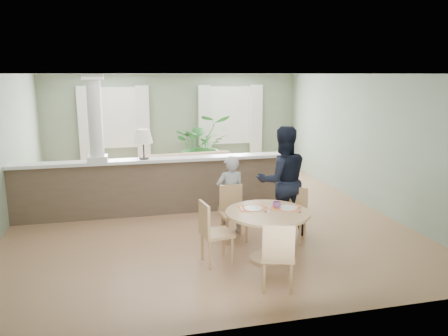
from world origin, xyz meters
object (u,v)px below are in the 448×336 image
object	(u,v)px
houseplant	(203,145)
sofa	(191,173)
chair_far_boy	(233,210)
chair_near	(278,253)
chair_side	(212,230)
chair_far_man	(294,212)
dining_table	(268,221)
man_person	(282,181)
child_person	(230,195)

from	to	relation	value
houseplant	sofa	bearing A→B (deg)	-111.37
houseplant	chair_far_boy	bearing A→B (deg)	-94.72
sofa	chair_near	distance (m)	5.07
houseplant	chair_side	world-z (taller)	houseplant
houseplant	chair_side	size ratio (longest dim) A/B	1.81
houseplant	chair_far_man	world-z (taller)	houseplant
chair_near	chair_side	xyz separation A→B (m)	(-0.63, 0.98, 0.01)
dining_table	chair_side	distance (m)	0.83
houseplant	chair_near	bearing A→B (deg)	-92.54
dining_table	sofa	bearing A→B (deg)	96.50
chair_near	man_person	distance (m)	2.14
sofa	chair_far_boy	xyz separation A→B (m)	(0.18, -3.18, 0.08)
chair_near	child_person	size ratio (longest dim) A/B	0.67
chair_near	man_person	xyz separation A→B (m)	(0.79, 1.94, 0.43)
chair_side	man_person	xyz separation A→B (m)	(1.42, 0.95, 0.42)
chair_far_man	child_person	bearing A→B (deg)	-171.84
sofa	man_person	xyz separation A→B (m)	(1.07, -3.12, 0.51)
chair_near	child_person	bearing A→B (deg)	-69.44
dining_table	chair_side	size ratio (longest dim) A/B	1.32
chair_far_man	sofa	bearing A→B (deg)	145.17
child_person	man_person	xyz separation A→B (m)	(0.87, -0.17, 0.25)
sofa	dining_table	bearing A→B (deg)	-88.77
sofa	child_person	distance (m)	2.97
chair_far_man	chair_near	xyz separation A→B (m)	(-0.88, -1.59, 0.02)
chair_far_man	man_person	world-z (taller)	man_person
dining_table	chair_near	xyz separation A→B (m)	(-0.19, -0.95, -0.09)
chair_far_man	chair_far_boy	bearing A→B (deg)	-160.02
chair_far_boy	chair_side	bearing A→B (deg)	-123.09
chair_near	chair_far_boy	bearing A→B (deg)	-68.64
chair_side	man_person	distance (m)	1.76
chair_far_boy	chair_side	size ratio (longest dim) A/B	0.97
chair_far_boy	man_person	size ratio (longest dim) A/B	0.48
dining_table	child_person	xyz separation A→B (m)	(-0.27, 1.16, 0.09)
chair_far_boy	chair_far_man	world-z (taller)	chair_far_boy
chair_far_boy	man_person	world-z (taller)	man_person
chair_far_boy	chair_side	distance (m)	1.05
sofa	man_person	world-z (taller)	man_person
child_person	sofa	bearing A→B (deg)	-91.47
dining_table	man_person	size ratio (longest dim) A/B	0.66
chair_side	child_person	bearing A→B (deg)	-34.42
chair_far_boy	chair_near	world-z (taller)	chair_near
child_person	man_person	size ratio (longest dim) A/B	0.73
houseplant	chair_far_man	distance (m)	4.96
sofa	chair_far_man	distance (m)	3.66
chair_far_man	man_person	size ratio (longest dim) A/B	0.47
man_person	chair_far_man	bearing A→B (deg)	106.76
chair_far_man	man_person	bearing A→B (deg)	140.81
dining_table	chair_side	bearing A→B (deg)	177.42
chair_side	chair_far_man	bearing A→B (deg)	-76.22
sofa	man_person	distance (m)	3.34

